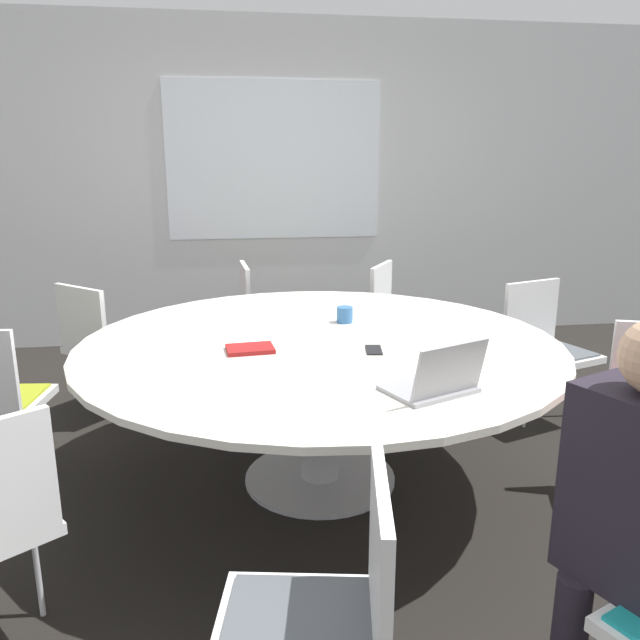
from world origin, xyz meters
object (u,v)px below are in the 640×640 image
object	(u,v)px
chair_2	(544,341)
coffee_cup	(345,315)
chair_3	(398,313)
chair_4	(264,312)
laptop	(437,381)
chair_5	(102,339)
chair_8	(326,613)
spiral_notebook	(250,349)
person_0	(637,503)
cell_phone	(374,350)

from	to	relation	value
chair_2	coffee_cup	size ratio (longest dim) A/B	9.92
chair_3	chair_4	distance (m)	0.96
chair_2	laptop	world-z (taller)	laptop
chair_2	coffee_cup	world-z (taller)	chair_2
chair_5	chair_8	bearing A→B (deg)	-26.63
chair_4	laptop	xyz separation A→B (m)	(0.50, -2.31, 0.28)
chair_5	chair_3	bearing A→B (deg)	52.74
chair_5	spiral_notebook	world-z (taller)	chair_5
chair_8	spiral_notebook	xyz separation A→B (m)	(-0.12, 1.43, 0.24)
person_0	spiral_notebook	distance (m)	1.68
cell_phone	chair_2	bearing A→B (deg)	31.47
chair_8	chair_5	bearing A→B (deg)	31.59
chair_2	chair_4	size ratio (longest dim) A/B	1.00
chair_4	spiral_notebook	size ratio (longest dim) A/B	3.80
person_0	spiral_notebook	xyz separation A→B (m)	(-0.95, 1.38, 0.04)
spiral_notebook	person_0	bearing A→B (deg)	-55.49
chair_2	chair_4	xyz separation A→B (m)	(-1.64, 0.99, 0.00)
chair_4	cell_phone	size ratio (longest dim) A/B	5.67
chair_2	chair_8	xyz separation A→B (m)	(-1.68, -2.11, 0.00)
chair_3	chair_2	bearing A→B (deg)	72.62
coffee_cup	cell_phone	bearing A→B (deg)	-85.91
chair_3	laptop	size ratio (longest dim) A/B	2.19
chair_3	spiral_notebook	size ratio (longest dim) A/B	3.80
person_0	laptop	world-z (taller)	person_0
chair_5	coffee_cup	bearing A→B (deg)	15.77
person_0	chair_4	bearing A→B (deg)	-8.18
chair_5	spiral_notebook	bearing A→B (deg)	-10.12
chair_3	coffee_cup	world-z (taller)	chair_3
spiral_notebook	coffee_cup	distance (m)	0.68
chair_5	chair_8	size ratio (longest dim) A/B	1.00
person_0	laptop	xyz separation A→B (m)	(-0.29, 0.74, 0.09)
chair_2	chair_5	xyz separation A→B (m)	(-2.66, 0.44, 0.00)
chair_8	person_0	bearing A→B (deg)	-76.34
chair_5	coffee_cup	distance (m)	1.57
laptop	cell_phone	xyz separation A→B (m)	(-0.10, 0.56, -0.05)
laptop	person_0	bearing A→B (deg)	88.94
person_0	laptop	size ratio (longest dim) A/B	3.09
chair_3	person_0	distance (m)	2.88
chair_8	coffee_cup	world-z (taller)	chair_8
chair_5	person_0	distance (m)	3.10
chair_3	cell_phone	world-z (taller)	chair_3
person_0	chair_2	bearing A→B (deg)	-45.02
coffee_cup	cell_phone	world-z (taller)	coffee_cup
chair_8	coffee_cup	size ratio (longest dim) A/B	9.92
chair_2	person_0	world-z (taller)	person_0
chair_2	chair_5	size ratio (longest dim) A/B	1.00
coffee_cup	chair_3	bearing A→B (deg)	60.88
chair_2	laptop	xyz separation A→B (m)	(-1.14, -1.32, 0.28)
chair_5	coffee_cup	xyz separation A→B (m)	(1.38, -0.69, 0.27)
chair_3	chair_8	distance (m)	3.07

